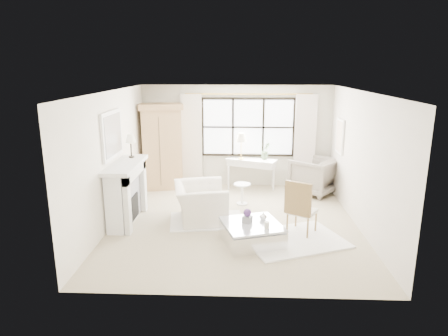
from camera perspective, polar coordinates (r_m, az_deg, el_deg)
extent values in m
plane|color=tan|center=(8.41, 1.53, -7.81)|extent=(5.50, 5.50, 0.00)
plane|color=white|center=(7.80, 1.67, 10.89)|extent=(5.50, 5.50, 0.00)
plane|color=beige|center=(10.69, 1.81, 4.55)|extent=(5.00, 0.00, 5.00)
plane|color=beige|center=(5.35, 1.17, -5.55)|extent=(5.00, 0.00, 5.00)
plane|color=white|center=(8.41, -15.71, 1.30)|extent=(0.00, 5.50, 5.50)
plane|color=beige|center=(8.35, 19.03, 0.96)|extent=(0.00, 5.50, 5.50)
cube|color=white|center=(10.63, 3.45, 5.84)|extent=(2.40, 0.02, 1.50)
cylinder|color=gold|center=(10.48, 3.53, 10.50)|extent=(3.30, 0.04, 0.04)
cube|color=beige|center=(10.69, -4.66, 3.88)|extent=(0.55, 0.10, 2.47)
cube|color=silver|center=(10.75, 11.46, 3.70)|extent=(0.55, 0.10, 2.47)
cube|color=silver|center=(8.54, -14.02, -3.67)|extent=(0.34, 1.50, 1.18)
cube|color=silver|center=(8.51, -12.90, -4.08)|extent=(0.03, 1.22, 0.97)
cube|color=black|center=(8.58, -12.75, -5.42)|extent=(0.06, 0.52, 0.50)
cube|color=silver|center=(8.36, -14.02, 0.43)|extent=(0.58, 1.66, 0.08)
cube|color=white|center=(8.30, -15.74, 4.60)|extent=(0.05, 1.15, 0.95)
cube|color=silver|center=(8.30, -15.54, 4.60)|extent=(0.02, 1.00, 0.80)
cube|color=white|center=(9.91, 16.23, 4.37)|extent=(0.04, 0.62, 0.82)
cube|color=beige|center=(9.90, 16.12, 4.38)|extent=(0.01, 0.52, 0.72)
cylinder|color=black|center=(8.82, -13.07, 1.57)|extent=(0.12, 0.12, 0.03)
cylinder|color=black|center=(8.78, -13.13, 2.62)|extent=(0.03, 0.03, 0.30)
cone|color=beige|center=(8.74, -13.22, 4.16)|extent=(0.22, 0.22, 0.18)
cube|color=tan|center=(10.60, -8.85, 2.65)|extent=(1.11, 0.81, 2.10)
cube|color=tan|center=(10.44, -9.09, 8.68)|extent=(1.25, 0.93, 0.14)
cube|color=silver|center=(10.53, 3.90, 0.64)|extent=(1.30, 0.83, 0.14)
cube|color=silver|center=(10.51, 3.91, 1.12)|extent=(1.37, 0.89, 0.06)
cylinder|color=#BA9740|center=(10.48, 2.45, 1.36)|extent=(0.14, 0.14, 0.03)
cylinder|color=#BA9740|center=(10.43, 2.46, 2.67)|extent=(0.02, 0.02, 0.46)
cone|color=beige|center=(10.37, 2.48, 4.40)|extent=(0.28, 0.28, 0.22)
imported|color=#516D48|center=(10.48, 5.95, 2.49)|extent=(0.30, 0.27, 0.46)
cylinder|color=white|center=(9.48, 2.58, -5.10)|extent=(0.26, 0.26, 0.03)
cylinder|color=white|center=(9.40, 2.60, -3.75)|extent=(0.06, 0.06, 0.44)
cylinder|color=white|center=(9.33, 2.62, -2.35)|extent=(0.40, 0.40, 0.03)
cube|color=white|center=(8.48, -2.43, -7.51)|extent=(1.67, 1.29, 0.03)
cube|color=white|center=(7.70, 9.91, -10.05)|extent=(2.15, 1.90, 0.03)
imported|color=white|center=(8.42, -3.40, -4.95)|extent=(1.25, 1.37, 0.78)
imported|color=gray|center=(10.40, 12.74, -1.09)|extent=(1.41, 1.41, 0.92)
cube|color=beige|center=(7.87, 11.10, -6.08)|extent=(0.65, 0.64, 0.07)
cube|color=olive|center=(7.56, 10.52, -4.33)|extent=(0.43, 0.30, 0.60)
cube|color=white|center=(7.47, 3.99, -9.46)|extent=(1.26, 1.26, 0.32)
cube|color=#B6BAC1|center=(7.39, 4.02, -8.04)|extent=(1.26, 1.26, 0.04)
cube|color=slate|center=(7.40, 3.34, -7.35)|extent=(0.20, 0.20, 0.12)
sphere|color=#4E2A6A|center=(7.35, 3.36, -6.40)|extent=(0.15, 0.15, 0.15)
cylinder|color=beige|center=(7.18, 6.14, -8.09)|extent=(0.09, 0.09, 0.12)
imported|color=white|center=(7.54, 5.62, -6.84)|extent=(0.16, 0.16, 0.15)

